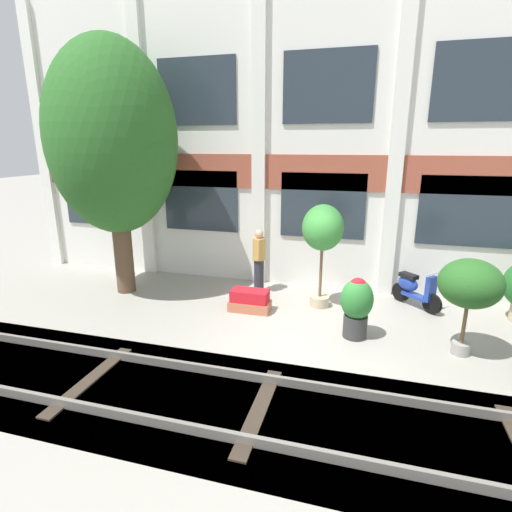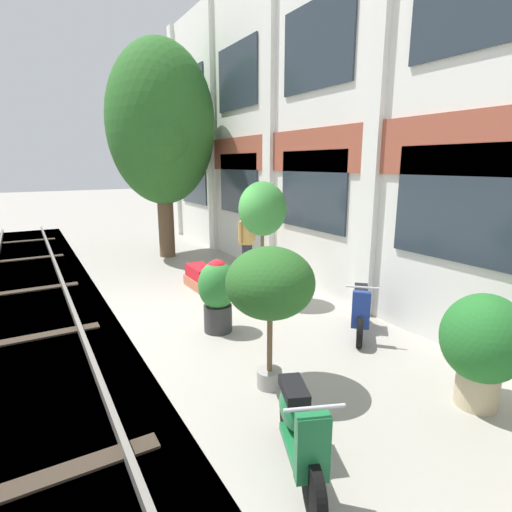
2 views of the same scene
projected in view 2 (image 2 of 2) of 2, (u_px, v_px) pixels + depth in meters
The scene contains 12 objects.
ground_plane at pixel (182, 314), 7.68m from camera, with size 80.00×80.00×0.00m, color #9E998E.
apartment_facade at pixel (324, 113), 8.44m from camera, with size 17.59×0.64×7.77m.
rail_tracks at pixel (33, 351), 6.46m from camera, with size 25.23×2.80×0.43m.
broadleaf_tree at pixel (161, 128), 11.62m from camera, with size 3.27×3.12×6.28m.
potted_plant_stone_basin at pixel (483, 343), 4.61m from camera, with size 0.95×0.95×1.38m.
potted_plant_square_trough at pixel (201, 277), 9.26m from camera, with size 0.97×0.50×0.51m.
potted_plant_terracotta_small at pixel (262, 214), 7.95m from camera, with size 0.96×0.96×2.49m.
potted_plant_fluted_column at pixel (217, 291), 6.75m from camera, with size 0.65×0.65×1.27m.
potted_plant_tall_urn at pixel (270, 285), 4.88m from camera, with size 1.10×1.10×1.85m.
scooter_near_curb at pixel (298, 429), 3.68m from camera, with size 1.31×0.71×0.98m.
scooter_second_parked at pixel (360, 309), 6.72m from camera, with size 1.05×1.03×0.98m.
resident_watching_tracks at pixel (247, 243), 9.86m from camera, with size 0.34×0.52×1.68m.
Camera 2 is at (6.96, -2.42, 2.83)m, focal length 28.00 mm.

